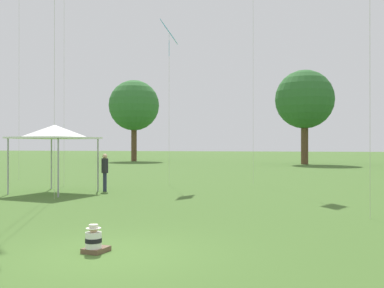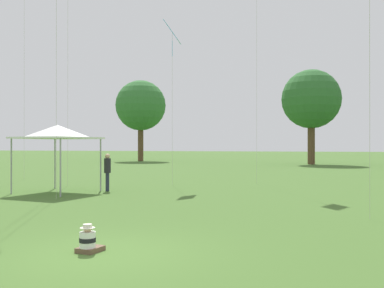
{
  "view_description": "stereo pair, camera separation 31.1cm",
  "coord_description": "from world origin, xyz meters",
  "px_view_note": "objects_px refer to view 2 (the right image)",
  "views": [
    {
      "loc": [
        3.84,
        -8.29,
        2.2
      ],
      "look_at": [
        -0.12,
        7.07,
        2.24
      ],
      "focal_mm": 42.0,
      "sensor_mm": 36.0,
      "label": 1
    },
    {
      "loc": [
        4.14,
        -8.21,
        2.2
      ],
      "look_at": [
        -0.12,
        7.07,
        2.24
      ],
      "focal_mm": 42.0,
      "sensor_mm": 36.0,
      "label": 2
    }
  ],
  "objects_px": {
    "seated_toddler": "(88,241)",
    "distant_tree_3": "(311,99)",
    "distant_tree_1": "(141,106)",
    "canopy_tent": "(57,132)",
    "kite_1": "(172,34)",
    "person_standing_1": "(107,168)"
  },
  "relations": [
    {
      "from": "canopy_tent",
      "to": "distant_tree_1",
      "type": "xyz_separation_m",
      "value": [
        -11.84,
        39.35,
        4.85
      ]
    },
    {
      "from": "person_standing_1",
      "to": "distant_tree_1",
      "type": "bearing_deg",
      "value": 177.72
    },
    {
      "from": "seated_toddler",
      "to": "canopy_tent",
      "type": "height_order",
      "value": "canopy_tent"
    },
    {
      "from": "person_standing_1",
      "to": "canopy_tent",
      "type": "distance_m",
      "value": 2.86
    },
    {
      "from": "seated_toddler",
      "to": "distant_tree_1",
      "type": "distance_m",
      "value": 53.52
    },
    {
      "from": "canopy_tent",
      "to": "distant_tree_1",
      "type": "bearing_deg",
      "value": 106.74
    },
    {
      "from": "seated_toddler",
      "to": "distant_tree_3",
      "type": "xyz_separation_m",
      "value": [
        3.89,
        44.86,
        7.2
      ]
    },
    {
      "from": "seated_toddler",
      "to": "distant_tree_3",
      "type": "bearing_deg",
      "value": 94.57
    },
    {
      "from": "kite_1",
      "to": "person_standing_1",
      "type": "bearing_deg",
      "value": -168.3
    },
    {
      "from": "person_standing_1",
      "to": "distant_tree_1",
      "type": "height_order",
      "value": "distant_tree_1"
    },
    {
      "from": "canopy_tent",
      "to": "distant_tree_1",
      "type": "height_order",
      "value": "distant_tree_1"
    },
    {
      "from": "person_standing_1",
      "to": "kite_1",
      "type": "xyz_separation_m",
      "value": [
        1.92,
        4.1,
        7.27
      ]
    },
    {
      "from": "person_standing_1",
      "to": "distant_tree_1",
      "type": "relative_size",
      "value": 0.16
    },
    {
      "from": "kite_1",
      "to": "distant_tree_1",
      "type": "xyz_separation_m",
      "value": [
        -15.77,
        34.15,
        -0.7
      ]
    },
    {
      "from": "distant_tree_1",
      "to": "distant_tree_3",
      "type": "bearing_deg",
      "value": -11.47
    },
    {
      "from": "distant_tree_3",
      "to": "kite_1",
      "type": "bearing_deg",
      "value": -103.53
    },
    {
      "from": "distant_tree_3",
      "to": "person_standing_1",
      "type": "bearing_deg",
      "value": -105.02
    },
    {
      "from": "seated_toddler",
      "to": "kite_1",
      "type": "height_order",
      "value": "kite_1"
    },
    {
      "from": "canopy_tent",
      "to": "distant_tree_3",
      "type": "relative_size",
      "value": 0.33
    },
    {
      "from": "canopy_tent",
      "to": "kite_1",
      "type": "bearing_deg",
      "value": 52.97
    },
    {
      "from": "kite_1",
      "to": "distant_tree_1",
      "type": "distance_m",
      "value": 37.62
    },
    {
      "from": "seated_toddler",
      "to": "person_standing_1",
      "type": "height_order",
      "value": "person_standing_1"
    }
  ]
}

